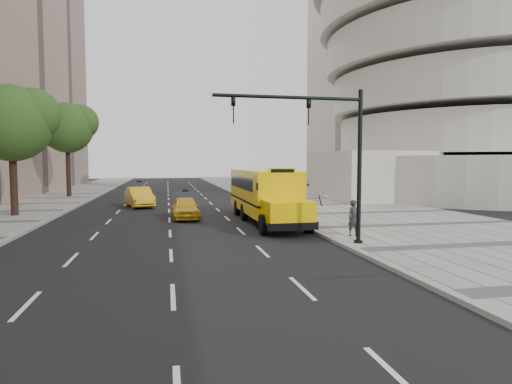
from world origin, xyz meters
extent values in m
plane|color=black|center=(0.00, 0.00, 0.00)|extent=(140.00, 140.00, 0.00)
cube|color=#98958F|center=(12.00, 0.00, 0.07)|extent=(12.00, 140.00, 0.15)
cube|color=gray|center=(6.00, 0.00, 0.07)|extent=(0.30, 140.00, 0.15)
cube|color=gray|center=(-8.00, 0.00, 0.07)|extent=(0.30, 140.00, 0.15)
cylinder|color=silver|center=(30.00, 14.00, 2.00)|extent=(32.00, 32.00, 4.00)
cylinder|color=silver|center=(30.00, 14.00, 6.10)|extent=(26.00, 26.00, 3.60)
cylinder|color=silver|center=(30.00, 14.00, 10.30)|extent=(27.60, 27.60, 3.60)
cylinder|color=silver|center=(30.00, 14.00, 14.50)|extent=(29.20, 29.20, 3.60)
cylinder|color=silver|center=(30.00, 14.00, 18.70)|extent=(30.80, 30.80, 3.60)
cube|color=beige|center=(28.00, 34.00, 17.50)|extent=(14.00, 12.00, 35.00)
cube|color=silver|center=(17.00, 10.00, 2.20)|extent=(8.00, 10.00, 4.40)
cylinder|color=black|center=(-10.50, 3.11, 2.62)|extent=(0.44, 0.44, 5.23)
sphere|color=#223F15|center=(-10.50, 3.11, 5.89)|extent=(4.73, 4.73, 4.73)
sphere|color=#223F15|center=(-9.32, 3.41, 6.49)|extent=(3.31, 3.31, 3.31)
cylinder|color=black|center=(-10.50, 18.38, 3.02)|extent=(0.44, 0.44, 6.04)
sphere|color=#223F15|center=(-10.50, 18.38, 6.80)|extent=(4.84, 4.84, 4.84)
sphere|color=#223F15|center=(-9.29, 18.68, 7.40)|extent=(3.39, 3.39, 3.39)
sphere|color=#223F15|center=(-11.47, 17.98, 6.40)|extent=(3.15, 3.15, 3.15)
cube|color=#F9C600|center=(4.50, -1.13, 1.77)|extent=(2.50, 9.00, 2.45)
cube|color=#F9C600|center=(4.50, -6.63, 1.10)|extent=(2.20, 2.00, 1.10)
cube|color=black|center=(4.50, -7.51, 0.55)|extent=(2.38, 0.25, 0.35)
cube|color=black|center=(4.50, -1.13, 1.25)|extent=(2.52, 9.00, 0.12)
cube|color=black|center=(4.50, -5.57, 2.25)|extent=(2.05, 0.10, 0.90)
cube|color=black|center=(4.50, -0.63, 2.25)|extent=(2.52, 7.50, 0.70)
cube|color=#F9C600|center=(4.50, -5.58, 3.05)|extent=(1.40, 0.12, 0.28)
ellipsoid|color=silver|center=(6.02, -8.03, 1.90)|extent=(0.32, 0.32, 0.14)
cylinder|color=black|center=(5.78, -7.81, 1.70)|extent=(0.36, 0.47, 0.58)
cylinder|color=black|center=(3.37, -6.33, 0.50)|extent=(0.30, 1.00, 1.00)
cylinder|color=black|center=(5.63, -6.33, 0.50)|extent=(0.30, 1.00, 1.00)
cylinder|color=black|center=(3.37, -1.13, 0.50)|extent=(0.30, 1.00, 1.00)
cylinder|color=black|center=(5.63, -1.13, 0.50)|extent=(0.30, 1.00, 1.00)
cylinder|color=black|center=(3.37, 1.37, 0.50)|extent=(0.30, 1.00, 1.00)
cylinder|color=black|center=(5.63, 1.37, 0.50)|extent=(0.30, 1.00, 1.00)
imported|color=gold|center=(-0.02, 0.40, 0.67)|extent=(1.62, 3.97, 1.35)
imported|color=gold|center=(-3.23, 8.25, 0.77)|extent=(2.65, 4.90, 1.53)
imported|color=#2E2A31|center=(7.13, -8.24, 0.97)|extent=(0.64, 0.46, 1.63)
cylinder|color=black|center=(6.60, -9.85, 3.20)|extent=(0.18, 0.18, 6.40)
cylinder|color=black|center=(6.60, -9.85, 0.12)|extent=(0.36, 0.36, 0.25)
cylinder|color=black|center=(3.60, -9.85, 6.00)|extent=(6.00, 0.14, 0.14)
imported|color=black|center=(4.40, -9.85, 5.45)|extent=(0.16, 0.20, 1.00)
imported|color=black|center=(1.40, -9.85, 5.45)|extent=(0.16, 0.20, 1.00)
camera|label=1|loc=(-1.11, -26.09, 3.48)|focal=30.00mm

